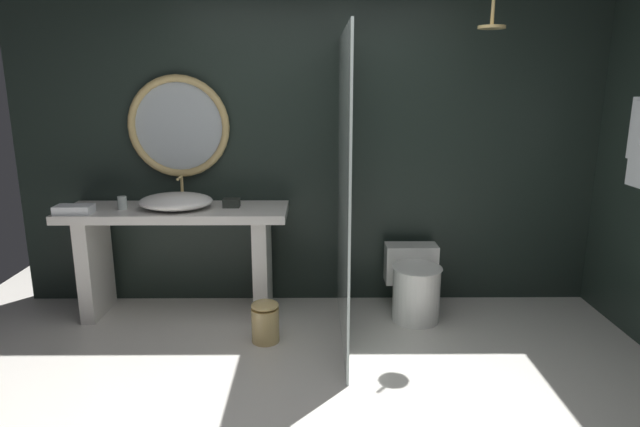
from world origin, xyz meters
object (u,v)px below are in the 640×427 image
at_px(round_wall_mirror, 179,127).
at_px(vessel_sink, 176,201).
at_px(toilet, 415,283).
at_px(folded_hand_towel, 74,209).
at_px(waste_bin, 265,321).
at_px(tumbler_cup, 122,203).
at_px(rain_shower_head, 492,22).
at_px(tissue_box, 231,203).

bearing_deg(round_wall_mirror, vessel_sink, -86.47).
height_order(toilet, folded_hand_towel, folded_hand_towel).
xyz_separation_m(round_wall_mirror, folded_hand_towel, (-0.70, -0.43, -0.57)).
bearing_deg(toilet, round_wall_mirror, 170.14).
bearing_deg(round_wall_mirror, waste_bin, -46.44).
bearing_deg(tumbler_cup, vessel_sink, 0.28).
distance_m(rain_shower_head, toilet, 1.98).
bearing_deg(tissue_box, waste_bin, -61.33).
distance_m(tissue_box, waste_bin, 0.96).
bearing_deg(waste_bin, tissue_box, 118.67).
distance_m(tumbler_cup, toilet, 2.33).
distance_m(rain_shower_head, waste_bin, 2.59).
relative_size(tissue_box, waste_bin, 0.41).
distance_m(toilet, folded_hand_towel, 2.63).
bearing_deg(waste_bin, rain_shower_head, 10.85).
bearing_deg(rain_shower_head, round_wall_mirror, 168.61).
bearing_deg(toilet, tissue_box, 175.99).
height_order(tissue_box, folded_hand_towel, tissue_box).
bearing_deg(rain_shower_head, waste_bin, -169.15).
xyz_separation_m(toilet, folded_hand_towel, (-2.55, -0.11, 0.63)).
relative_size(toilet, waste_bin, 1.93).
bearing_deg(rain_shower_head, folded_hand_towel, 179.49).
bearing_deg(vessel_sink, folded_hand_towel, -168.77).
bearing_deg(round_wall_mirror, tissue_box, -27.49).
bearing_deg(folded_hand_towel, toilet, 2.46).
bearing_deg(toilet, waste_bin, -159.04).
relative_size(vessel_sink, tumbler_cup, 5.56).
bearing_deg(waste_bin, vessel_sink, 146.37).
bearing_deg(round_wall_mirror, tumbler_cup, -143.10).
bearing_deg(tumbler_cup, folded_hand_towel, -155.56).
bearing_deg(round_wall_mirror, toilet, -9.86).
distance_m(tissue_box, round_wall_mirror, 0.74).
distance_m(tumbler_cup, tissue_box, 0.82).
bearing_deg(vessel_sink, waste_bin, -33.63).
relative_size(tissue_box, round_wall_mirror, 0.16).
bearing_deg(rain_shower_head, vessel_sink, 175.74).
bearing_deg(waste_bin, round_wall_mirror, 133.56).
relative_size(tissue_box, rain_shower_head, 0.36).
xyz_separation_m(tissue_box, round_wall_mirror, (-0.43, 0.22, 0.57)).
xyz_separation_m(vessel_sink, tissue_box, (0.41, 0.07, -0.03)).
xyz_separation_m(round_wall_mirror, waste_bin, (0.72, -0.76, -1.31)).
bearing_deg(vessel_sink, rain_shower_head, -4.26).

